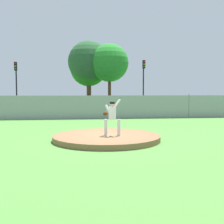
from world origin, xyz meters
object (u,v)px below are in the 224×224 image
pitcher_youth (112,115)px  baseball (108,137)px  parked_car_burgundy (67,106)px  parked_car_teal (145,106)px  traffic_light_far (144,77)px  traffic_cone_orange (91,114)px  traffic_light_near (16,78)px

pitcher_youth → baseball: size_ratio=21.56×
baseball → parked_car_burgundy: size_ratio=0.02×
pitcher_youth → parked_car_teal: pitcher_youth is taller
pitcher_youth → baseball: (-0.22, -0.52, -0.87)m
baseball → parked_car_burgundy: 15.27m
parked_car_teal → pitcher_youth: bearing=-109.0°
parked_car_teal → traffic_light_far: (0.93, 4.56, 2.96)m
pitcher_youth → parked_car_teal: (4.90, 14.25, -0.34)m
traffic_cone_orange → parked_car_burgundy: bearing=124.6°
traffic_cone_orange → traffic_light_far: bearing=49.3°
traffic_light_near → traffic_cone_orange: bearing=-44.3°
parked_car_burgundy → baseball: bearing=-81.8°
parked_car_burgundy → traffic_light_far: 9.72m
baseball → parked_car_teal: 15.64m
traffic_light_near → traffic_light_far: 13.69m
baseball → traffic_light_near: size_ratio=0.01×
parked_car_teal → traffic_light_near: traffic_light_near is taller
parked_car_burgundy → traffic_light_far: (8.23, 4.21, 2.98)m
parked_car_teal → traffic_light_near: size_ratio=0.81×
pitcher_youth → traffic_cone_orange: size_ratio=2.90×
baseball → traffic_light_near: traffic_light_near is taller
pitcher_youth → parked_car_teal: 15.07m
baseball → traffic_light_far: bearing=72.6°
pitcher_youth → traffic_light_near: traffic_light_near is taller
pitcher_youth → traffic_cone_orange: pitcher_youth is taller
pitcher_youth → parked_car_burgundy: (-2.40, 14.59, -0.36)m
baseball → parked_car_burgundy: (-2.18, 15.11, 0.51)m
baseball → traffic_cone_orange: bearing=90.6°
traffic_light_far → pitcher_youth: bearing=-107.2°
traffic_light_near → parked_car_teal: bearing=-20.2°
traffic_cone_orange → pitcher_youth: bearing=-88.3°
parked_car_teal → traffic_cone_orange: parked_car_teal is taller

